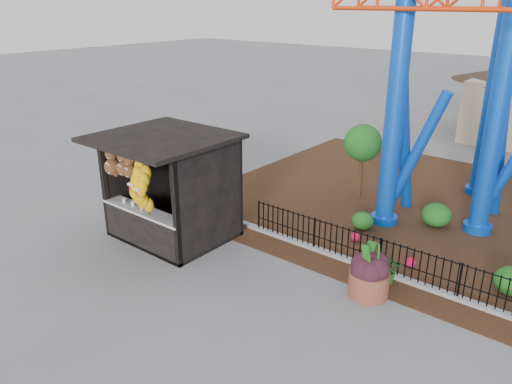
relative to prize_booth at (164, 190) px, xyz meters
The scene contains 9 objects.
ground 3.49m from the prize_booth, 16.72° to the right, with size 120.00×120.00×0.00m, color slate.
mulch_bed 10.09m from the prize_booth, 45.37° to the left, with size 18.00×12.00×0.02m, color #331E11.
curb 7.46m from the prize_booth, 16.67° to the left, with size 18.00×0.18×0.12m, color gray.
prize_booth is the anchor object (origin of this frame).
picket_fence 8.24m from the prize_booth, 14.86° to the left, with size 12.20×0.06×1.00m, color black, non-canonical shape.
terracotta_planter 6.26m from the prize_booth, ahead, with size 0.97×0.97×0.63m, color brown.
planter_foliage 6.17m from the prize_booth, ahead, with size 0.70×0.70×0.64m, color black.
potted_plant 6.53m from the prize_booth, 16.23° to the left, with size 0.69×0.60×0.77m, color #2E601C.
landscaping 8.87m from the prize_booth, 31.72° to the left, with size 8.32×3.58×0.73m.
Camera 1 is at (7.47, -7.78, 6.64)m, focal length 35.00 mm.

